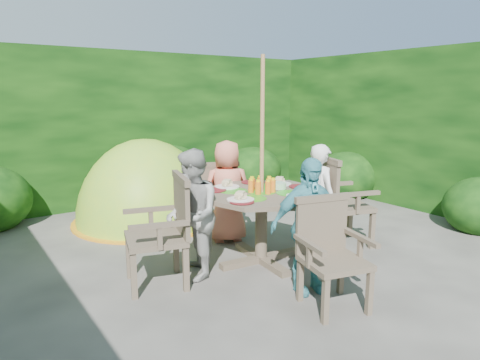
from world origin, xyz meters
TOP-DOWN VIEW (x-y plane):
  - ground at (0.00, 0.00)m, footprint 60.00×60.00m
  - hedge_enclosure at (0.00, 1.33)m, footprint 9.00×9.00m
  - patio_table at (0.20, 0.21)m, footprint 1.48×1.48m
  - parasol_pole at (0.19, 0.21)m, footprint 0.05×0.05m
  - garden_chair_right at (1.28, 0.12)m, footprint 0.72×0.77m
  - garden_chair_left at (-0.89, 0.31)m, footprint 0.69×0.73m
  - garden_chair_back at (0.29, 1.31)m, footprint 0.70×0.66m
  - garden_chair_front at (0.09, -0.88)m, footprint 0.65×0.60m
  - child_right at (0.99, 0.13)m, footprint 0.35×0.49m
  - child_left at (-0.60, 0.30)m, footprint 0.67×0.75m
  - child_back at (0.28, 1.01)m, footprint 0.72×0.60m
  - child_front at (0.11, -0.58)m, footprint 0.79×0.48m
  - dome_tent at (-0.21, 2.39)m, footprint 2.09×2.09m

SIDE VIEW (x-z plane):
  - ground at x=0.00m, z-range 0.00..0.00m
  - dome_tent at x=-0.21m, z-range -1.19..1.19m
  - garden_chair_front at x=0.09m, z-range 0.03..0.94m
  - garden_chair_back at x=0.29m, z-range 0.03..0.97m
  - garden_chair_left at x=-0.89m, z-range 0.03..1.05m
  - garden_chair_right at x=1.28m, z-range 0.04..1.08m
  - child_right at x=0.99m, z-range 0.00..1.25m
  - child_front at x=0.11m, z-range 0.00..1.26m
  - child_back at x=0.28m, z-range 0.00..1.26m
  - child_left at x=-0.60m, z-range 0.00..1.29m
  - patio_table at x=0.20m, z-range 0.19..1.13m
  - parasol_pole at x=0.19m, z-range 0.00..2.20m
  - hedge_enclosure at x=0.00m, z-range 0.00..2.50m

